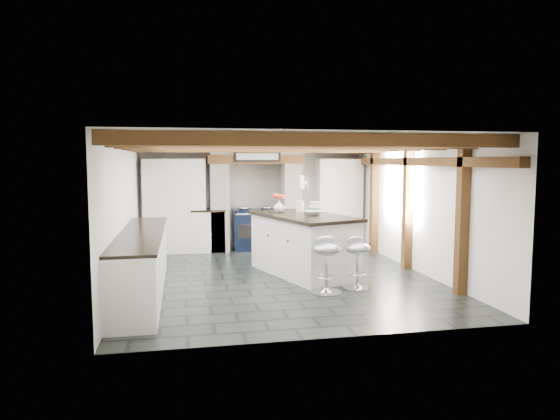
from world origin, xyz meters
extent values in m
plane|color=black|center=(0.00, 0.00, 0.00)|extent=(6.00, 6.00, 0.00)
plane|color=white|center=(0.00, 3.00, 1.15)|extent=(5.00, 0.00, 5.00)
plane|color=white|center=(-2.50, 0.00, 1.15)|extent=(0.00, 6.00, 6.00)
plane|color=white|center=(2.50, 0.00, 1.15)|extent=(0.00, 6.00, 6.00)
plane|color=white|center=(0.00, 0.00, 2.30)|extent=(6.00, 6.00, 0.00)
cube|color=white|center=(-0.80, 2.70, 0.95)|extent=(0.40, 0.60, 1.90)
cube|color=white|center=(0.80, 2.70, 0.95)|extent=(0.40, 0.60, 1.90)
cube|color=brown|center=(0.00, 2.70, 1.99)|extent=(2.10, 0.65, 0.18)
cube|color=white|center=(0.00, 2.70, 2.15)|extent=(2.00, 0.60, 0.31)
cube|color=black|center=(0.00, 2.38, 2.05)|extent=(1.00, 0.03, 0.22)
cube|color=silver|center=(0.00, 2.36, 2.05)|extent=(0.90, 0.01, 0.14)
cube|color=white|center=(-1.75, 2.70, 1.00)|extent=(1.30, 0.58, 2.00)
cube|color=white|center=(1.90, 2.70, 1.00)|extent=(1.00, 0.58, 2.00)
cube|color=white|center=(-2.20, -0.60, 0.44)|extent=(0.60, 3.80, 0.88)
cube|color=black|center=(-2.20, -0.60, 0.90)|extent=(0.64, 3.80, 0.04)
cube|color=white|center=(-1.05, 2.70, 0.44)|extent=(0.70, 0.60, 0.88)
cube|color=black|center=(-1.05, 2.70, 0.90)|extent=(0.74, 0.64, 0.04)
cube|color=brown|center=(2.42, 0.00, 1.95)|extent=(0.15, 5.80, 0.14)
plane|color=white|center=(2.48, 0.60, 1.55)|extent=(0.00, 0.90, 0.90)
cube|color=brown|center=(0.00, -2.60, 2.21)|extent=(5.00, 0.16, 0.16)
cube|color=brown|center=(0.00, -1.73, 2.21)|extent=(5.00, 0.16, 0.16)
cube|color=brown|center=(0.00, -0.87, 2.21)|extent=(5.00, 0.16, 0.16)
cube|color=brown|center=(0.00, 0.00, 2.21)|extent=(5.00, 0.16, 0.16)
cube|color=brown|center=(0.00, 0.87, 2.21)|extent=(5.00, 0.16, 0.16)
cube|color=brown|center=(0.00, 1.73, 2.21)|extent=(5.00, 0.16, 0.16)
cube|color=brown|center=(0.00, 2.60, 2.21)|extent=(5.00, 0.16, 0.16)
cube|color=brown|center=(2.42, -1.60, 1.15)|extent=(0.15, 0.15, 2.30)
cube|color=brown|center=(2.42, 0.20, 1.15)|extent=(0.15, 0.15, 2.30)
cube|color=brown|center=(2.42, 1.80, 1.15)|extent=(0.15, 0.15, 2.30)
cylinder|color=black|center=(0.45, -0.05, 1.93)|extent=(0.01, 0.01, 0.56)
cylinder|color=white|center=(0.45, -0.05, 1.60)|extent=(0.09, 0.09, 0.22)
cylinder|color=black|center=(0.50, 0.25, 1.93)|extent=(0.01, 0.01, 0.56)
cylinder|color=white|center=(0.50, 0.25, 1.60)|extent=(0.09, 0.09, 0.22)
cylinder|color=black|center=(0.55, 0.55, 1.93)|extent=(0.01, 0.01, 0.56)
cylinder|color=white|center=(0.55, 0.55, 1.60)|extent=(0.09, 0.09, 0.22)
cube|color=black|center=(0.00, 2.68, 0.45)|extent=(1.00, 0.60, 0.90)
ellipsoid|color=silver|center=(-0.25, 2.68, 0.93)|extent=(0.28, 0.28, 0.11)
ellipsoid|color=silver|center=(0.25, 2.68, 0.93)|extent=(0.28, 0.28, 0.11)
cylinder|color=silver|center=(0.00, 2.36, 0.82)|extent=(0.95, 0.03, 0.03)
cube|color=black|center=(-0.25, 2.38, 0.45)|extent=(0.35, 0.02, 0.30)
cube|color=black|center=(0.25, 2.38, 0.45)|extent=(0.35, 0.02, 0.30)
cube|color=white|center=(0.46, 0.12, 0.49)|extent=(1.59, 2.23, 0.98)
cube|color=black|center=(0.46, 0.12, 1.01)|extent=(1.71, 2.34, 0.06)
imported|color=white|center=(0.12, 0.60, 1.15)|extent=(0.26, 0.26, 0.21)
ellipsoid|color=red|center=(0.12, 0.60, 1.32)|extent=(0.22, 0.22, 0.13)
cylinder|color=white|center=(0.50, 0.55, 1.14)|extent=(0.13, 0.13, 0.20)
imported|color=white|center=(0.60, 0.05, 1.08)|extent=(0.37, 0.37, 0.07)
cylinder|color=white|center=(0.71, 0.26, 1.10)|extent=(0.06, 0.06, 0.11)
cylinder|color=white|center=(0.71, 0.26, 1.16)|extent=(0.25, 0.25, 0.02)
cylinder|color=tan|center=(0.71, 0.26, 1.21)|extent=(0.19, 0.19, 0.08)
cylinder|color=silver|center=(1.02, -1.03, 0.01)|extent=(0.44, 0.44, 0.03)
cone|color=silver|center=(1.02, -1.03, 0.06)|extent=(0.20, 0.20, 0.08)
cylinder|color=silver|center=(1.02, -1.03, 0.33)|extent=(0.05, 0.05, 0.55)
torus|color=silver|center=(1.02, -1.03, 0.24)|extent=(0.28, 0.28, 0.02)
ellipsoid|color=#9495A2|center=(1.02, -1.03, 0.64)|extent=(0.43, 0.43, 0.18)
ellipsoid|color=#9495A2|center=(1.01, -0.93, 0.74)|extent=(0.29, 0.14, 0.15)
cylinder|color=silver|center=(0.48, -1.20, 0.02)|extent=(0.46, 0.46, 0.03)
cone|color=silver|center=(0.48, -1.20, 0.06)|extent=(0.21, 0.21, 0.08)
cylinder|color=silver|center=(0.48, -1.20, 0.35)|extent=(0.05, 0.05, 0.58)
torus|color=silver|center=(0.48, -1.20, 0.25)|extent=(0.30, 0.30, 0.02)
ellipsoid|color=#9495A2|center=(0.48, -1.20, 0.68)|extent=(0.56, 0.56, 0.19)
ellipsoid|color=#9495A2|center=(0.53, -1.10, 0.78)|extent=(0.32, 0.23, 0.16)
camera|label=1|loc=(-1.59, -8.17, 1.98)|focal=32.00mm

